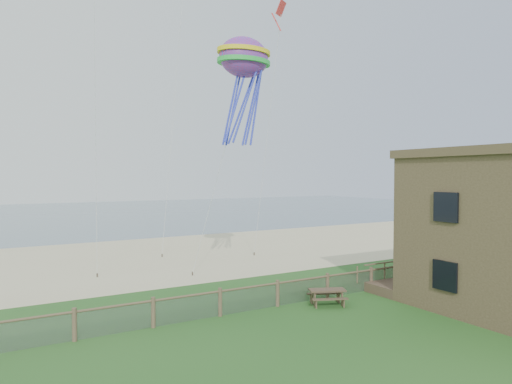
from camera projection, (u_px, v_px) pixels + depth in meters
ground at (369, 348)px, 16.31m from camera, size 160.00×160.00×0.00m
sand_beach at (165, 255)px, 35.29m from camera, size 72.00×20.00×0.02m
ocean at (74, 214)px, 73.26m from camera, size 160.00×68.00×0.02m
chainlink_fence at (278, 295)px, 21.47m from camera, size 36.20×0.20×1.25m
motel_deck at (469, 275)px, 27.18m from camera, size 15.00×2.00×0.50m
picnic_table at (327, 297)px, 21.71m from camera, size 2.08×1.86×0.72m
octopus_kite at (244, 88)px, 26.16m from camera, size 3.68×2.95×6.72m
kite_red at (281, 14)px, 31.15m from camera, size 1.55×1.69×1.89m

